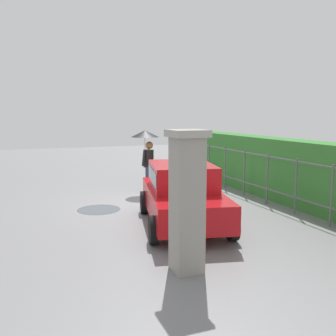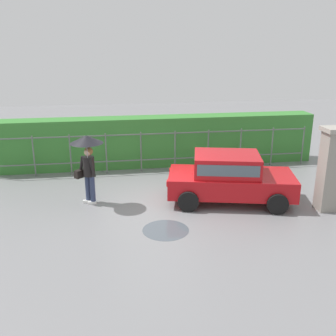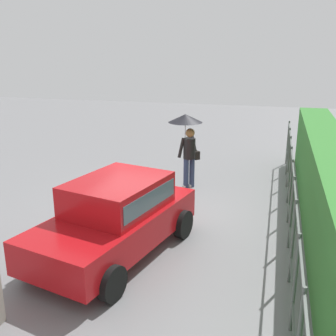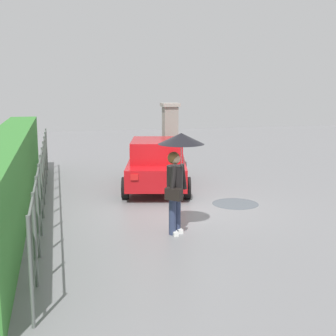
% 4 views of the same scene
% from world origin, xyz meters
% --- Properties ---
extents(ground_plane, '(40.00, 40.00, 0.00)m').
position_xyz_m(ground_plane, '(0.00, 0.00, 0.00)').
color(ground_plane, slate).
extents(car, '(3.97, 2.51, 1.48)m').
position_xyz_m(car, '(2.27, 0.16, 0.80)').
color(car, '#B71116').
rests_on(car, ground).
extents(pedestrian, '(0.95, 0.95, 2.11)m').
position_xyz_m(pedestrian, '(-1.86, 0.59, 1.56)').
color(pedestrian, '#2D3856').
rests_on(pedestrian, ground).
extents(gate_pillar, '(0.60, 0.60, 2.42)m').
position_xyz_m(gate_pillar, '(4.85, -0.87, 1.24)').
color(gate_pillar, gray).
rests_on(gate_pillar, ground).
extents(fence_section, '(11.45, 0.05, 1.50)m').
position_xyz_m(fence_section, '(0.55, 3.38, 0.83)').
color(fence_section, '#59605B').
rests_on(fence_section, ground).
extents(hedge_row, '(12.40, 0.90, 1.90)m').
position_xyz_m(hedge_row, '(0.55, 4.14, 0.95)').
color(hedge_row, '#387F33').
rests_on(hedge_row, ground).
extents(puddle_near, '(1.21, 1.21, 0.00)m').
position_xyz_m(puddle_near, '(0.12, -1.47, 0.00)').
color(puddle_near, '#4C545B').
rests_on(puddle_near, ground).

